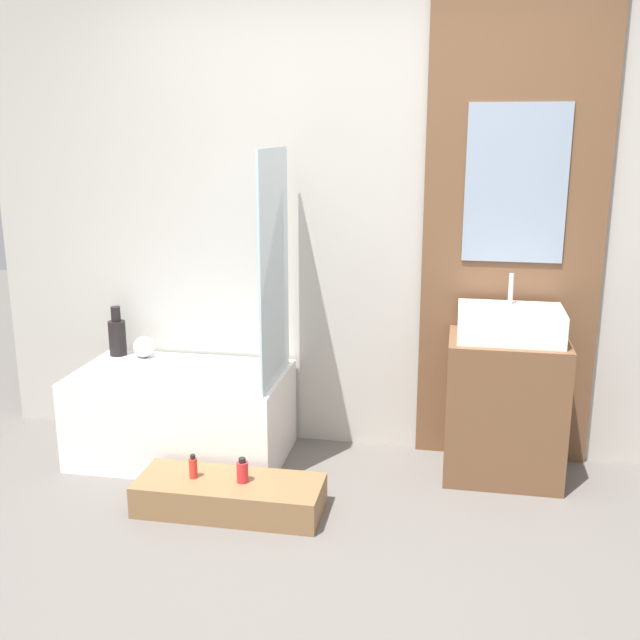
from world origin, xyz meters
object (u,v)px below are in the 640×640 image
(wooden_step_bench, at_px, (230,495))
(bottle_soap_primary, at_px, (193,467))
(sink, at_px, (510,324))
(vase_round_light, at_px, (144,347))
(bottle_soap_secondary, at_px, (242,471))
(vase_tall_dark, at_px, (117,335))
(bathtub, at_px, (183,414))

(wooden_step_bench, relative_size, bottle_soap_primary, 7.50)
(sink, relative_size, vase_round_light, 4.24)
(wooden_step_bench, relative_size, bottle_soap_secondary, 7.29)
(vase_tall_dark, relative_size, bottle_soap_primary, 2.45)
(vase_round_light, height_order, bottle_soap_primary, vase_round_light)
(wooden_step_bench, bearing_deg, bottle_soap_secondary, 0.00)
(wooden_step_bench, bearing_deg, vase_round_light, 133.94)
(sink, xyz_separation_m, vase_round_light, (-2.00, 0.13, -0.27))
(sink, distance_m, vase_round_light, 2.02)
(bathtub, distance_m, bottle_soap_secondary, 0.73)
(bathtub, bearing_deg, sink, 2.91)
(bottle_soap_secondary, bearing_deg, bathtub, 132.61)
(bottle_soap_primary, bearing_deg, bathtub, 115.30)
(vase_tall_dark, bearing_deg, wooden_step_bench, -40.68)
(wooden_step_bench, xyz_separation_m, bottle_soap_secondary, (0.07, 0.00, 0.13))
(sink, bearing_deg, vase_round_light, 176.27)
(bathtub, height_order, wooden_step_bench, bathtub)
(bottle_soap_primary, xyz_separation_m, bottle_soap_secondary, (0.24, 0.00, 0.00))
(sink, relative_size, vase_tall_dark, 1.79)
(vase_tall_dark, xyz_separation_m, vase_round_light, (0.16, -0.01, -0.06))
(sink, height_order, vase_tall_dark, sink)
(wooden_step_bench, relative_size, vase_round_light, 7.27)
(bathtub, bearing_deg, bottle_soap_secondary, -47.39)
(bottle_soap_primary, height_order, bottle_soap_secondary, bottle_soap_secondary)
(wooden_step_bench, xyz_separation_m, vase_round_light, (-0.73, 0.75, 0.47))
(bathtub, relative_size, wooden_step_bench, 1.28)
(bathtub, bearing_deg, vase_round_light, 143.97)
(sink, distance_m, bottle_soap_secondary, 1.49)
(bathtub, height_order, sink, sink)
(vase_round_light, xyz_separation_m, bottle_soap_secondary, (0.79, -0.75, -0.34))
(vase_round_light, bearing_deg, vase_tall_dark, 176.00)
(bottle_soap_secondary, bearing_deg, vase_tall_dark, 141.31)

